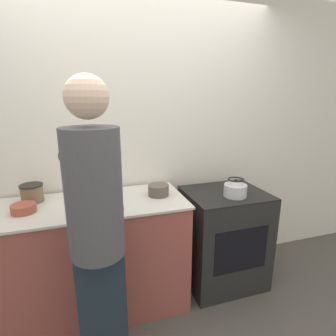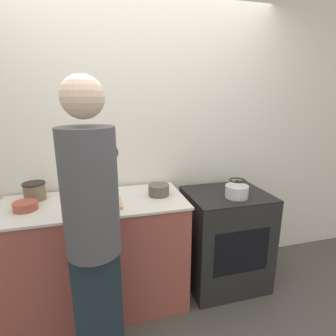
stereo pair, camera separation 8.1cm
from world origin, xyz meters
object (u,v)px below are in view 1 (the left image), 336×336
Objects in this scene: person at (97,228)px; canister_jar at (32,193)px; kettle at (235,189)px; oven at (223,237)px; knife at (100,205)px; bowl_prep at (24,208)px; cutting_board at (96,206)px.

person is 0.84m from canister_jar.
canister_jar is at bearing 169.89° from kettle.
oven is at bearing 26.05° from person.
bowl_prep reaches higher than knife.
bowl_prep is (-0.50, 0.08, 0.01)m from knife.
canister_jar is at bearing 121.24° from person.
bowl_prep is 0.20m from canister_jar.
cutting_board is at bearing 178.32° from kettle.
kettle is at bearing -3.09° from bowl_prep.
knife is at bearing -174.35° from oven.
cutting_board is (0.01, 0.47, -0.06)m from person.
kettle is 1.15× the size of canister_jar.
person is 10.99× the size of bowl_prep.
person reaches higher than canister_jar.
canister_jar reaches higher than knife.
cutting_board is 2.27× the size of canister_jar.
oven is at bearing 3.96° from cutting_board.
bowl_prep is at bearing -179.17° from oven.
kettle is (1.15, 0.44, -0.04)m from person.
oven is 1.67m from bowl_prep.
oven is 0.49× the size of person.
kettle is at bearing -7.45° from knife.
bowl_prep is 0.99× the size of canister_jar.
knife reaches higher than cutting_board.
kettle reaches higher than oven.
canister_jar reaches higher than oven.
knife is at bearing 179.87° from kettle.
knife is at bearing -51.60° from cutting_board.
kettle reaches higher than cutting_board.
kettle is 1.16× the size of bowl_prep.
oven is 4.64× the size of kettle.
person is at bearing -58.76° from canister_jar.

